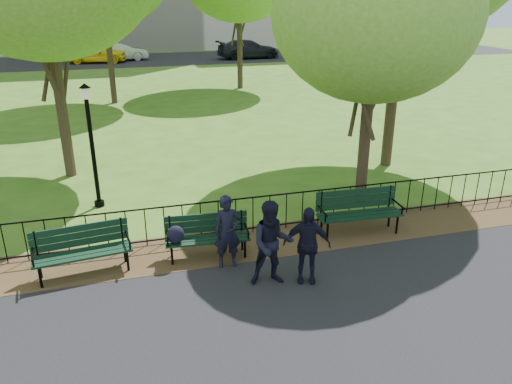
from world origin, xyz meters
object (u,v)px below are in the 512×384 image
object	(u,v)px
park_bench_left_a	(81,245)
person_mid	(272,243)
person_left	(228,232)
sedan_dark	(248,49)
park_bench_right_a	(358,207)
taxi	(95,52)
tree_near_e	(375,14)
sedan_silver	(120,52)
person_right	(307,245)
lamppost	(92,142)
park_bench_main	(196,233)

from	to	relation	value
park_bench_left_a	person_mid	bearing A→B (deg)	-28.89
person_left	sedan_dark	world-z (taller)	same
park_bench_left_a	park_bench_right_a	world-z (taller)	park_bench_right_a
taxi	sedan_dark	bearing A→B (deg)	-85.12
tree_near_e	person_mid	bearing A→B (deg)	-137.09
sedan_silver	sedan_dark	world-z (taller)	sedan_dark
person_left	person_right	xyz separation A→B (m)	(1.30, -0.96, 0.01)
park_bench_left_a	taxi	distance (m)	32.76
park_bench_right_a	person_mid	world-z (taller)	person_mid
tree_near_e	person_left	bearing A→B (deg)	-150.09
taxi	person_right	bearing A→B (deg)	-165.35
sedan_dark	taxi	bearing A→B (deg)	83.57
tree_near_e	taxi	world-z (taller)	tree_near_e
lamppost	person_mid	bearing A→B (deg)	-55.96
park_bench_left_a	tree_near_e	xyz separation A→B (m)	(6.92, 1.85, 4.09)
park_bench_main	person_left	size ratio (longest dim) A/B	1.17
taxi	person_left	bearing A→B (deg)	-167.36
park_bench_left_a	person_mid	distance (m)	3.72
park_bench_main	tree_near_e	xyz separation A→B (m)	(4.68, 1.89, 4.10)
tree_near_e	sedan_dark	distance (m)	31.03
person_right	sedan_silver	world-z (taller)	person_right
park_bench_main	person_right	distance (m)	2.35
person_left	taxi	xyz separation A→B (m)	(-3.06, 33.28, 0.04)
person_right	taxi	world-z (taller)	taxi
sedan_dark	lamppost	bearing A→B (deg)	154.04
tree_near_e	person_mid	xyz separation A→B (m)	(-3.48, -3.23, -3.85)
park_bench_main	person_mid	bearing A→B (deg)	-43.35
person_right	taxi	bearing A→B (deg)	116.25
park_bench_left_a	person_right	size ratio (longest dim) A/B	1.25
tree_near_e	park_bench_right_a	bearing A→B (deg)	-118.92
park_bench_main	person_right	xyz separation A→B (m)	(1.86, -1.44, 0.18)
park_bench_main	taxi	size ratio (longest dim) A/B	0.38
person_mid	park_bench_main	bearing A→B (deg)	140.54
park_bench_right_a	lamppost	size ratio (longest dim) A/B	0.62
person_mid	person_left	bearing A→B (deg)	135.66
park_bench_right_a	person_right	distance (m)	2.51
person_left	taxi	size ratio (longest dim) A/B	0.32
park_bench_right_a	person_left	size ratio (longest dim) A/B	1.31
park_bench_right_a	lamppost	world-z (taller)	lamppost
lamppost	sedan_silver	xyz separation A→B (m)	(1.41, 30.12, -1.02)
tree_near_e	person_mid	world-z (taller)	tree_near_e
park_bench_left_a	taxi	bearing A→B (deg)	83.41
sedan_silver	person_left	bearing A→B (deg)	172.46
park_bench_left_a	sedan_silver	size ratio (longest dim) A/B	0.45
person_mid	sedan_silver	xyz separation A→B (m)	(-1.78, 34.85, -0.14)
taxi	sedan_dark	world-z (taller)	taxi
park_bench_main	taxi	bearing A→B (deg)	98.98
person_mid	taxi	world-z (taller)	person_mid
person_right	sedan_dark	distance (m)	34.60
tree_near_e	person_left	world-z (taller)	tree_near_e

